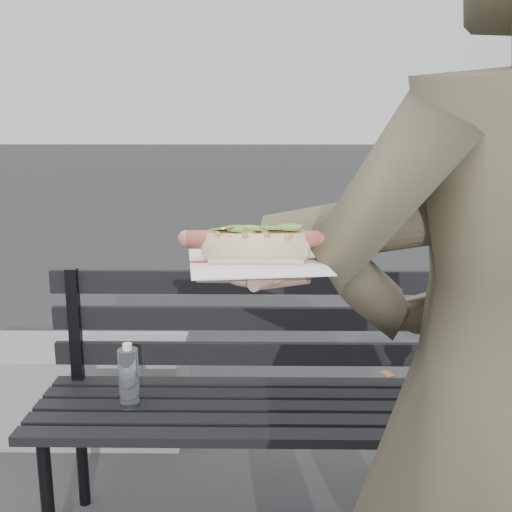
{
  "coord_description": "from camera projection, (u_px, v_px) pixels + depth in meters",
  "views": [
    {
      "loc": [
        -0.0,
        -0.92,
        1.36
      ],
      "look_at": [
        -0.01,
        -0.08,
        1.17
      ],
      "focal_mm": 42.0,
      "sensor_mm": 36.0,
      "label": 1
    }
  ],
  "objects": [
    {
      "name": "park_bench",
      "position": [
        265.0,
        383.0,
        1.97
      ],
      "size": [
        1.5,
        0.44,
        0.88
      ],
      "color": "black",
      "rests_on": "ground"
    },
    {
      "name": "concrete_block",
      "position": [
        51.0,
        388.0,
        2.68
      ],
      "size": [
        1.2,
        0.4,
        0.4
      ],
      "primitive_type": "cube",
      "color": "slate",
      "rests_on": "ground"
    },
    {
      "name": "person",
      "position": [
        493.0,
        411.0,
        0.99
      ],
      "size": [
        0.75,
        0.59,
        1.79
      ],
      "primitive_type": "imported",
      "rotation": [
        0.0,
        0.0,
        3.43
      ],
      "color": "#494431",
      "rests_on": "ground"
    },
    {
      "name": "held_hotdog",
      "position": [
        382.0,
        227.0,
        0.91
      ],
      "size": [
        0.63,
        0.3,
        0.2
      ],
      "color": "#494431"
    }
  ]
}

